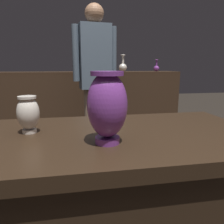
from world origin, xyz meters
TOP-DOWN VIEW (x-y plane):
  - display_plinth at (0.00, 0.00)m, footprint 1.20×0.64m
  - back_display_shelf at (0.00, 2.20)m, footprint 2.60×0.40m
  - vase_centerpiece at (-0.05, -0.11)m, footprint 0.14×0.14m
  - vase_tall_behind at (-0.35, 0.07)m, footprint 0.09×0.09m
  - shelf_vase_far_right at (1.04, 2.24)m, footprint 0.08×0.08m
  - shelf_vase_center at (0.00, 2.23)m, footprint 0.07×0.07m
  - shelf_vase_right at (0.52, 2.17)m, footprint 0.11×0.11m
  - visitor_center_back at (0.07, 1.49)m, footprint 0.47×0.22m

SIDE VIEW (x-z plane):
  - display_plinth at x=0.00m, z-range 0.00..0.80m
  - back_display_shelf at x=0.00m, z-range 0.00..0.99m
  - vase_tall_behind at x=-0.35m, z-range 0.81..0.96m
  - vase_centerpiece at x=-0.05m, z-range 0.81..1.06m
  - visitor_center_back at x=0.07m, z-range 0.15..1.83m
  - shelf_vase_far_right at x=1.04m, z-range 0.96..1.13m
  - shelf_vase_right at x=0.52m, z-range 0.95..1.18m
  - shelf_vase_center at x=0.00m, z-range 0.98..1.20m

